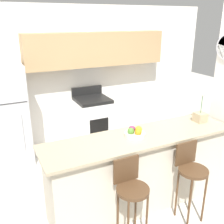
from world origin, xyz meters
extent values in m
plane|color=beige|center=(0.00, 0.00, 0.00)|extent=(14.00, 14.00, 0.00)
cube|color=white|center=(0.00, 2.28, 1.27)|extent=(5.60, 0.06, 2.55)
cube|color=tan|center=(0.33, 2.09, 1.78)|extent=(2.63, 0.32, 0.60)
cube|color=silver|center=(0.16, 2.11, 1.52)|extent=(0.63, 0.28, 0.12)
cube|color=beige|center=(0.00, 0.00, 0.47)|extent=(2.31, 0.52, 0.95)
cube|color=tan|center=(0.00, 0.00, 0.97)|extent=(2.43, 0.64, 0.03)
cube|color=silver|center=(-1.41, 1.89, 0.56)|extent=(0.76, 0.66, 1.12)
cube|color=#333333|center=(-1.41, 1.56, 1.12)|extent=(0.72, 0.01, 0.01)
cylinder|color=#B2B2B7|center=(-1.17, 1.55, 0.62)|extent=(0.02, 0.02, 0.62)
cube|color=white|center=(0.16, 1.93, 0.43)|extent=(0.61, 0.59, 0.85)
cube|color=black|center=(0.16, 1.93, 0.88)|extent=(0.61, 0.59, 0.06)
cube|color=black|center=(0.16, 2.21, 0.99)|extent=(0.61, 0.04, 0.16)
cube|color=black|center=(0.16, 1.63, 0.47)|extent=(0.37, 0.01, 0.27)
cylinder|color=#4C331E|center=(-0.40, -0.50, 0.67)|extent=(0.34, 0.34, 0.03)
cube|color=#4C331E|center=(-0.40, -0.36, 0.83)|extent=(0.29, 0.02, 0.28)
cylinder|color=#4C331E|center=(-0.29, -0.61, 0.33)|extent=(0.02, 0.02, 0.65)
cylinder|color=#4C331E|center=(-0.51, -0.39, 0.33)|extent=(0.02, 0.02, 0.65)
cylinder|color=#4C331E|center=(-0.29, -0.39, 0.33)|extent=(0.02, 0.02, 0.65)
cylinder|color=#4C331E|center=(0.40, -0.50, 0.67)|extent=(0.34, 0.34, 0.03)
cube|color=#4C331E|center=(0.40, -0.36, 0.83)|extent=(0.29, 0.02, 0.28)
cylinder|color=#4C331E|center=(0.29, -0.61, 0.33)|extent=(0.02, 0.02, 0.65)
cylinder|color=#4C331E|center=(0.51, -0.61, 0.33)|extent=(0.02, 0.02, 0.65)
cylinder|color=#4C331E|center=(0.29, -0.39, 0.33)|extent=(0.02, 0.02, 0.65)
cylinder|color=#4C331E|center=(0.51, -0.39, 0.33)|extent=(0.02, 0.02, 0.65)
cube|color=tan|center=(0.96, 0.03, 1.05)|extent=(0.15, 0.15, 0.13)
cylinder|color=#386633|center=(0.96, 0.03, 1.23)|extent=(0.01, 0.01, 0.25)
sphere|color=white|center=(0.96, 0.03, 1.38)|extent=(0.07, 0.07, 0.07)
cylinder|color=silver|center=(-0.08, 0.02, 1.01)|extent=(0.25, 0.25, 0.05)
sphere|color=gold|center=(-0.02, 0.02, 1.06)|extent=(0.08, 0.08, 0.08)
sphere|color=#7A2D56|center=(-0.09, 0.07, 1.06)|extent=(0.08, 0.08, 0.08)
sphere|color=#4C7F2D|center=(-0.13, 0.02, 1.06)|extent=(0.08, 0.08, 0.08)
sphere|color=orange|center=(-0.07, -0.04, 1.06)|extent=(0.08, 0.08, 0.08)
camera|label=1|loc=(-1.58, -2.41, 2.30)|focal=42.00mm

